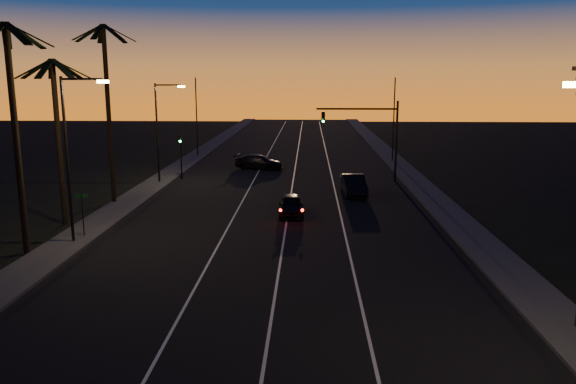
{
  "coord_description": "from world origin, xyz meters",
  "views": [
    {
      "loc": [
        1.86,
        -9.14,
        8.88
      ],
      "look_at": [
        0.78,
        19.89,
        2.99
      ],
      "focal_mm": 35.0,
      "sensor_mm": 36.0,
      "label": 1
    }
  ],
  "objects_px": {
    "signal_mast": "(370,127)",
    "lead_car": "(291,205)",
    "cross_car": "(259,162)",
    "right_car": "(354,185)"
  },
  "relations": [
    {
      "from": "cross_car",
      "to": "right_car",
      "type": "bearing_deg",
      "value": -55.84
    },
    {
      "from": "lead_car",
      "to": "right_car",
      "type": "xyz_separation_m",
      "value": [
        4.63,
        6.75,
        0.1
      ]
    },
    {
      "from": "signal_mast",
      "to": "cross_car",
      "type": "distance_m",
      "value": 12.6
    },
    {
      "from": "right_car",
      "to": "cross_car",
      "type": "xyz_separation_m",
      "value": [
        -8.46,
        12.47,
        -0.07
      ]
    },
    {
      "from": "signal_mast",
      "to": "lead_car",
      "type": "distance_m",
      "value": 15.15
    },
    {
      "from": "lead_car",
      "to": "cross_car",
      "type": "relative_size",
      "value": 0.86
    },
    {
      "from": "lead_car",
      "to": "cross_car",
      "type": "distance_m",
      "value": 19.6
    },
    {
      "from": "signal_mast",
      "to": "cross_car",
      "type": "relative_size",
      "value": 1.36
    },
    {
      "from": "signal_mast",
      "to": "cross_car",
      "type": "height_order",
      "value": "signal_mast"
    },
    {
      "from": "lead_car",
      "to": "signal_mast",
      "type": "bearing_deg",
      "value": 63.95
    }
  ]
}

